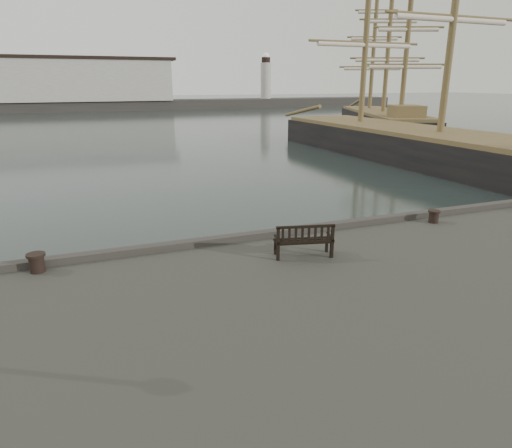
{
  "coord_description": "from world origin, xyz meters",
  "views": [
    {
      "loc": [
        -5.02,
        -11.45,
        5.78
      ],
      "look_at": [
        -0.73,
        -0.5,
        2.1
      ],
      "focal_mm": 32.0,
      "sensor_mm": 36.0,
      "label": 1
    }
  ],
  "objects_px": {
    "bollard_right": "(434,216)",
    "tall_ship_far": "(382,126)",
    "bollard_left": "(37,263)",
    "tall_ship_main": "(437,155)",
    "bench": "(303,246)"
  },
  "relations": [
    {
      "from": "bollard_right",
      "to": "tall_ship_far",
      "type": "xyz_separation_m",
      "value": [
        24.15,
        35.52,
        -1.03
      ]
    },
    {
      "from": "bollard_left",
      "to": "tall_ship_far",
      "type": "distance_m",
      "value": 50.01
    },
    {
      "from": "bollard_left",
      "to": "tall_ship_main",
      "type": "relative_size",
      "value": 0.01
    },
    {
      "from": "bollard_left",
      "to": "bollard_right",
      "type": "relative_size",
      "value": 1.14
    },
    {
      "from": "tall_ship_main",
      "to": "tall_ship_far",
      "type": "bearing_deg",
      "value": 62.45
    },
    {
      "from": "tall_ship_main",
      "to": "tall_ship_far",
      "type": "height_order",
      "value": "tall_ship_main"
    },
    {
      "from": "bollard_left",
      "to": "bollard_right",
      "type": "distance_m",
      "value": 11.31
    },
    {
      "from": "bench",
      "to": "bollard_left",
      "type": "relative_size",
      "value": 3.46
    },
    {
      "from": "bench",
      "to": "tall_ship_far",
      "type": "relative_size",
      "value": 0.06
    },
    {
      "from": "tall_ship_far",
      "to": "bollard_right",
      "type": "bearing_deg",
      "value": -102.48
    },
    {
      "from": "bollard_right",
      "to": "bollard_left",
      "type": "bearing_deg",
      "value": 178.65
    },
    {
      "from": "bollard_left",
      "to": "tall_ship_far",
      "type": "relative_size",
      "value": 0.02
    },
    {
      "from": "bollard_right",
      "to": "bench",
      "type": "bearing_deg",
      "value": -167.85
    },
    {
      "from": "bollard_left",
      "to": "tall_ship_main",
      "type": "distance_m",
      "value": 29.54
    },
    {
      "from": "bollard_left",
      "to": "tall_ship_main",
      "type": "height_order",
      "value": "tall_ship_main"
    }
  ]
}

